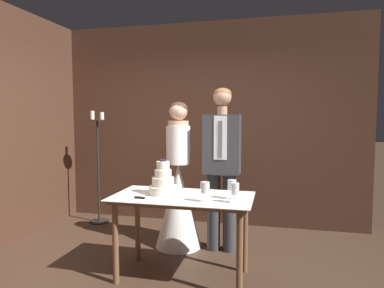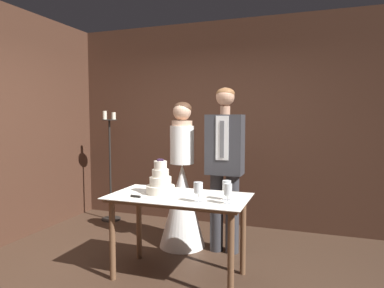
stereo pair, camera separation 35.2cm
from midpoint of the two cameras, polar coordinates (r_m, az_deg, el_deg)
name	(u,v)px [view 2 (the right image)]	position (r m, az deg, el deg)	size (l,w,h in m)	color
wall_back	(216,124)	(4.92, 6.02, 3.38)	(4.44, 0.12, 2.86)	#472B1E
cake_table	(179,207)	(3.26, 0.91, -10.46)	(1.31, 0.70, 0.79)	brown
tiered_cake	(160,182)	(3.31, -2.23, -6.41)	(0.27, 0.27, 0.34)	silver
cake_knife	(142,197)	(3.15, -5.09, -8.90)	(0.41, 0.06, 0.02)	silver
wine_glass_near	(198,189)	(2.99, 4.45, -7.46)	(0.08, 0.08, 0.18)	silver
wine_glass_middle	(228,190)	(2.95, 9.46, -7.61)	(0.07, 0.07, 0.18)	silver
wine_glass_far	(227,187)	(3.09, 9.10, -7.07)	(0.08, 0.08, 0.18)	silver
bride	(182,194)	(4.05, 0.87, -8.28)	(0.54, 0.54, 1.70)	white
groom	(225,162)	(3.85, 8.10, -2.94)	(0.40, 0.25, 1.85)	#38383D
candle_stand	(110,171)	(5.14, -11.60, -4.46)	(0.28, 0.28, 1.61)	black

